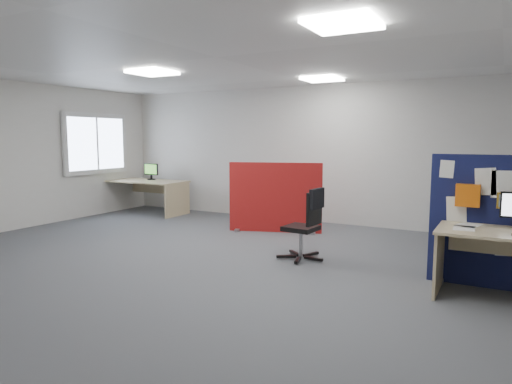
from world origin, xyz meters
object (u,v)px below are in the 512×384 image
at_px(second_desk, 148,188).
at_px(office_chair, 308,220).
at_px(red_divider, 275,198).
at_px(monitor_second, 151,171).

bearing_deg(second_desk, office_chair, -23.36).
relative_size(red_divider, second_desk, 0.89).
distance_m(red_divider, office_chair, 1.94).
bearing_deg(second_desk, monitor_second, 100.77).
bearing_deg(office_chair, monitor_second, 160.64).
bearing_deg(red_divider, office_chair, -69.05).
bearing_deg(monitor_second, office_chair, -21.37).
height_order(second_desk, monitor_second, monitor_second).
distance_m(second_desk, monitor_second, 0.41).
height_order(second_desk, office_chair, office_chair).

